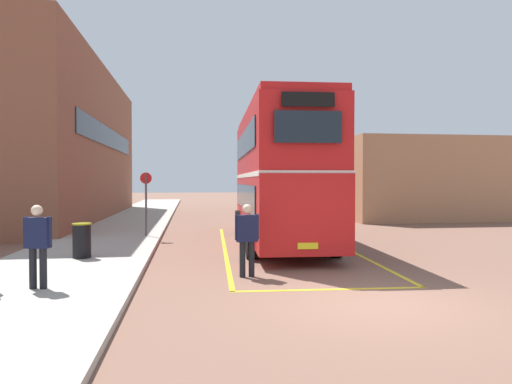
# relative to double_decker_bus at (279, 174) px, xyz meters

# --- Properties ---
(ground_plane) EXTENTS (135.60, 135.60, 0.00)m
(ground_plane) POSITION_rel_double_decker_bus_xyz_m (0.21, 6.19, -2.51)
(ground_plane) COLOR brown
(sidewalk_left) EXTENTS (4.00, 57.60, 0.14)m
(sidewalk_left) POSITION_rel_double_decker_bus_xyz_m (-6.29, 8.59, -2.44)
(sidewalk_left) COLOR #A39E93
(sidewalk_left) RESTS_ON ground
(brick_building_left) EXTENTS (6.39, 21.59, 8.73)m
(brick_building_left) POSITION_rel_double_decker_bus_xyz_m (-11.05, 12.03, 1.85)
(brick_building_left) COLOR brown
(brick_building_left) RESTS_ON ground
(depot_building_right) EXTENTS (8.99, 17.32, 4.73)m
(depot_building_right) POSITION_rel_double_decker_bus_xyz_m (10.17, 15.31, -0.15)
(depot_building_right) COLOR #AD7A56
(depot_building_right) RESTS_ON ground
(double_decker_bus) EXTENTS (3.14, 10.38, 4.75)m
(double_decker_bus) POSITION_rel_double_decker_bus_xyz_m (0.00, 0.00, 0.00)
(double_decker_bus) COLOR black
(double_decker_bus) RESTS_ON ground
(single_deck_bus) EXTENTS (3.26, 9.10, 3.02)m
(single_deck_bus) POSITION_rel_double_decker_bus_xyz_m (3.74, 15.91, -0.87)
(single_deck_bus) COLOR black
(single_deck_bus) RESTS_ON ground
(pedestrian_boarding) EXTENTS (0.57, 0.27, 1.71)m
(pedestrian_boarding) POSITION_rel_double_decker_bus_xyz_m (-1.83, -5.63, -1.52)
(pedestrian_boarding) COLOR black
(pedestrian_boarding) RESTS_ON ground
(pedestrian_waiting_far) EXTENTS (0.55, 0.31, 1.65)m
(pedestrian_waiting_far) POSITION_rel_double_decker_bus_xyz_m (-6.11, -6.82, -1.43)
(pedestrian_waiting_far) COLOR black
(pedestrian_waiting_far) RESTS_ON sidewalk_left
(litter_bin) EXTENTS (0.51, 0.51, 0.96)m
(litter_bin) POSITION_rel_double_decker_bus_xyz_m (-6.10, -3.14, -1.89)
(litter_bin) COLOR black
(litter_bin) RESTS_ON sidewalk_left
(bus_stop_sign) EXTENTS (0.44, 0.12, 2.44)m
(bus_stop_sign) POSITION_rel_double_decker_bus_xyz_m (-4.83, 1.82, -0.89)
(bus_stop_sign) COLOR #4C4C51
(bus_stop_sign) RESTS_ON sidewalk_left
(bay_marking_yellow) EXTENTS (4.73, 12.47, 0.01)m
(bay_marking_yellow) POSITION_rel_double_decker_bus_xyz_m (-0.04, -1.91, -2.51)
(bay_marking_yellow) COLOR gold
(bay_marking_yellow) RESTS_ON ground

